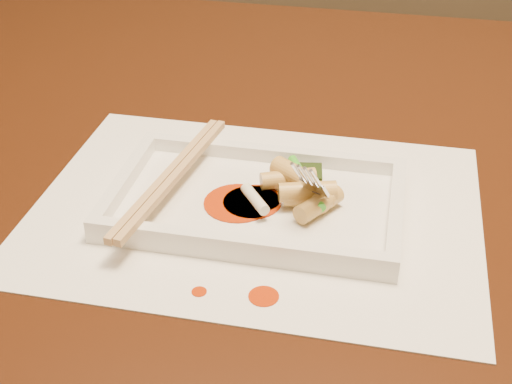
% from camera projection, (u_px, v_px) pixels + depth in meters
% --- Properties ---
extents(table, '(1.40, 0.90, 0.75)m').
position_uv_depth(table, '(234.00, 227.00, 0.80)').
color(table, black).
rests_on(table, ground).
extents(placemat, '(0.40, 0.30, 0.00)m').
position_uv_depth(placemat, '(256.00, 209.00, 0.65)').
color(placemat, white).
rests_on(placemat, table).
extents(sauce_splatter_a, '(0.02, 0.02, 0.00)m').
position_uv_depth(sauce_splatter_a, '(264.00, 296.00, 0.55)').
color(sauce_splatter_a, '#B42D05').
rests_on(sauce_splatter_a, placemat).
extents(sauce_splatter_b, '(0.01, 0.01, 0.00)m').
position_uv_depth(sauce_splatter_b, '(199.00, 292.00, 0.55)').
color(sauce_splatter_b, '#B42D05').
rests_on(sauce_splatter_b, placemat).
extents(plate_base, '(0.26, 0.16, 0.01)m').
position_uv_depth(plate_base, '(256.00, 205.00, 0.64)').
color(plate_base, white).
rests_on(plate_base, placemat).
extents(plate_rim_far, '(0.26, 0.01, 0.01)m').
position_uv_depth(plate_rim_far, '(271.00, 154.00, 0.70)').
color(plate_rim_far, white).
rests_on(plate_rim_far, plate_base).
extents(plate_rim_near, '(0.26, 0.01, 0.01)m').
position_uv_depth(plate_rim_near, '(237.00, 244.00, 0.58)').
color(plate_rim_near, white).
rests_on(plate_rim_near, plate_base).
extents(plate_rim_left, '(0.01, 0.14, 0.01)m').
position_uv_depth(plate_rim_left, '(125.00, 180.00, 0.66)').
color(plate_rim_left, white).
rests_on(plate_rim_left, plate_base).
extents(plate_rim_right, '(0.01, 0.14, 0.01)m').
position_uv_depth(plate_rim_right, '(396.00, 211.00, 0.62)').
color(plate_rim_right, white).
rests_on(plate_rim_right, plate_base).
extents(veg_piece, '(0.04, 0.03, 0.01)m').
position_uv_depth(veg_piece, '(301.00, 175.00, 0.66)').
color(veg_piece, black).
rests_on(veg_piece, plate_base).
extents(scallion_white, '(0.03, 0.04, 0.01)m').
position_uv_depth(scallion_white, '(255.00, 199.00, 0.62)').
color(scallion_white, '#EAEACC').
rests_on(scallion_white, plate_base).
extents(scallion_green, '(0.05, 0.08, 0.01)m').
position_uv_depth(scallion_green, '(306.00, 183.00, 0.64)').
color(scallion_green, green).
rests_on(scallion_green, plate_base).
extents(chopstick_a, '(0.04, 0.21, 0.01)m').
position_uv_depth(chopstick_a, '(168.00, 175.00, 0.65)').
color(chopstick_a, tan).
rests_on(chopstick_a, plate_rim_near).
extents(chopstick_b, '(0.04, 0.21, 0.01)m').
position_uv_depth(chopstick_b, '(176.00, 176.00, 0.64)').
color(chopstick_b, tan).
rests_on(chopstick_b, plate_rim_near).
extents(fork, '(0.09, 0.10, 0.14)m').
position_uv_depth(fork, '(341.00, 127.00, 0.60)').
color(fork, silver).
rests_on(fork, plate_base).
extents(sauce_blob_0, '(0.05, 0.05, 0.00)m').
position_uv_depth(sauce_blob_0, '(256.00, 199.00, 0.64)').
color(sauce_blob_0, '#B42D05').
rests_on(sauce_blob_0, plate_base).
extents(sauce_blob_1, '(0.05, 0.05, 0.00)m').
position_uv_depth(sauce_blob_1, '(252.00, 202.00, 0.64)').
color(sauce_blob_1, '#B42D05').
rests_on(sauce_blob_1, plate_base).
extents(sauce_blob_2, '(0.06, 0.06, 0.00)m').
position_uv_depth(sauce_blob_2, '(238.00, 203.00, 0.64)').
color(sauce_blob_2, '#B42D05').
rests_on(sauce_blob_2, plate_base).
extents(rice_cake_0, '(0.05, 0.03, 0.02)m').
position_uv_depth(rice_cake_0, '(288.00, 179.00, 0.65)').
color(rice_cake_0, tan).
rests_on(rice_cake_0, plate_base).
extents(rice_cake_1, '(0.04, 0.05, 0.02)m').
position_uv_depth(rice_cake_1, '(311.00, 193.00, 0.63)').
color(rice_cake_1, tan).
rests_on(rice_cake_1, plate_base).
extents(rice_cake_2, '(0.04, 0.04, 0.02)m').
position_uv_depth(rice_cake_2, '(292.00, 173.00, 0.65)').
color(rice_cake_2, tan).
rests_on(rice_cake_2, plate_base).
extents(rice_cake_3, '(0.05, 0.02, 0.02)m').
position_uv_depth(rice_cake_3, '(309.00, 197.00, 0.63)').
color(rice_cake_3, tan).
rests_on(rice_cake_3, plate_base).
extents(rice_cake_4, '(0.04, 0.05, 0.02)m').
position_uv_depth(rice_cake_4, '(319.00, 204.00, 0.62)').
color(rice_cake_4, tan).
rests_on(rice_cake_4, plate_base).
extents(rice_cake_5, '(0.05, 0.03, 0.02)m').
position_uv_depth(rice_cake_5, '(307.00, 191.00, 0.62)').
color(rice_cake_5, tan).
rests_on(rice_cake_5, plate_base).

